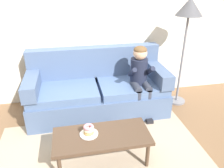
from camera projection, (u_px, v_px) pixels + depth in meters
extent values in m
plane|color=brown|center=(99.00, 144.00, 2.96)|extent=(10.00, 10.00, 0.00)
cube|color=silver|center=(84.00, 19.00, 3.59)|extent=(8.00, 0.10, 2.80)
cube|color=tan|center=(102.00, 157.00, 2.74)|extent=(2.61, 1.69, 0.01)
cube|color=slate|center=(98.00, 101.00, 3.60)|extent=(2.14, 0.90, 0.38)
cube|color=slate|center=(64.00, 92.00, 3.36)|extent=(1.03, 0.74, 0.12)
cube|color=slate|center=(132.00, 86.00, 3.54)|extent=(1.03, 0.74, 0.12)
cube|color=slate|center=(95.00, 61.00, 3.67)|extent=(2.14, 0.20, 0.49)
cube|color=slate|center=(32.00, 83.00, 3.25)|extent=(0.20, 0.90, 0.22)
cube|color=slate|center=(157.00, 73.00, 3.59)|extent=(0.20, 0.90, 0.22)
cube|color=#4C3828|center=(102.00, 136.00, 2.53)|extent=(1.10, 0.50, 0.04)
cylinder|color=#4C3828|center=(60.00, 168.00, 2.36)|extent=(0.04, 0.04, 0.35)
cylinder|color=#4C3828|center=(147.00, 155.00, 2.54)|extent=(0.04, 0.04, 0.35)
cylinder|color=#4C3828|center=(60.00, 144.00, 2.70)|extent=(0.04, 0.04, 0.35)
cylinder|color=#4C3828|center=(138.00, 134.00, 2.87)|extent=(0.04, 0.04, 0.35)
cylinder|color=#1E2338|center=(139.00, 71.00, 3.42)|extent=(0.26, 0.26, 0.40)
sphere|color=#DBAD89|center=(140.00, 53.00, 3.27)|extent=(0.21, 0.21, 0.21)
ellipsoid|color=brown|center=(140.00, 50.00, 3.25)|extent=(0.20, 0.20, 0.12)
cylinder|color=#333847|center=(136.00, 87.00, 3.36)|extent=(0.11, 0.30, 0.11)
cylinder|color=#333847|center=(138.00, 105.00, 3.32)|extent=(0.09, 0.09, 0.44)
cube|color=black|center=(138.00, 120.00, 3.39)|extent=(0.10, 0.20, 0.06)
cylinder|color=#1E2338|center=(132.00, 72.00, 3.29)|extent=(0.07, 0.29, 0.23)
cylinder|color=#333847|center=(146.00, 86.00, 3.39)|extent=(0.11, 0.30, 0.11)
cylinder|color=#333847|center=(148.00, 104.00, 3.35)|extent=(0.09, 0.09, 0.44)
cube|color=black|center=(148.00, 119.00, 3.42)|extent=(0.10, 0.20, 0.06)
cylinder|color=#1E2338|center=(150.00, 71.00, 3.34)|extent=(0.07, 0.29, 0.23)
cylinder|color=white|center=(89.00, 134.00, 2.53)|extent=(0.21, 0.21, 0.01)
torus|color=tan|center=(89.00, 132.00, 2.52)|extent=(0.17, 0.17, 0.04)
torus|color=beige|center=(89.00, 130.00, 2.50)|extent=(0.16, 0.16, 0.04)
torus|color=pink|center=(89.00, 127.00, 2.49)|extent=(0.14, 0.14, 0.04)
cube|color=#339E56|center=(63.00, 147.00, 2.87)|extent=(0.16, 0.09, 0.05)
cylinder|color=#339E56|center=(56.00, 148.00, 2.85)|extent=(0.06, 0.06, 0.05)
cylinder|color=#339E56|center=(69.00, 146.00, 2.88)|extent=(0.06, 0.06, 0.05)
cylinder|color=slate|center=(176.00, 100.00, 3.97)|extent=(0.30, 0.30, 0.03)
cylinder|color=slate|center=(182.00, 60.00, 3.63)|extent=(0.04, 0.04, 1.50)
cone|color=#4C4C51|center=(190.00, 7.00, 3.27)|extent=(0.40, 0.40, 0.26)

